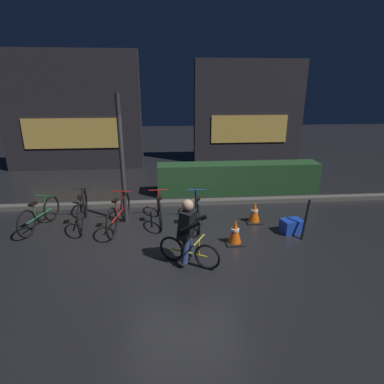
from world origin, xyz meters
TOP-DOWN VIEW (x-y plane):
  - ground_plane at (0.00, 0.00)m, footprint 40.00×40.00m
  - sidewalk_curb at (0.00, 2.20)m, footprint 12.00×0.24m
  - hedge_row at (1.80, 3.10)m, footprint 4.80×0.70m
  - storefront_left at (-3.77, 6.50)m, footprint 5.07×0.54m
  - storefront_right at (3.10, 7.20)m, footprint 4.48×0.54m
  - street_post at (-1.32, 1.20)m, footprint 0.10×0.10m
  - parked_bike_leftmost at (-3.20, 1.00)m, footprint 0.50×1.47m
  - parked_bike_left_mid at (-2.29, 1.11)m, footprint 0.46×1.74m
  - parked_bike_center_left at (-1.43, 0.86)m, footprint 0.46×1.70m
  - parked_bike_center_right at (-0.53, 1.12)m, footprint 0.46×1.56m
  - parked_bike_right_mid at (0.35, 0.91)m, footprint 0.46×1.66m
  - traffic_cone_near at (1.02, -0.10)m, footprint 0.36×0.36m
  - traffic_cone_far at (1.70, 0.90)m, footprint 0.36×0.36m
  - blue_crate at (2.37, 0.30)m, footprint 0.49×0.40m
  - cyclist at (0.01, -0.79)m, footprint 1.06×0.68m
  - closed_umbrella at (2.55, 0.05)m, footprint 0.25×0.28m

SIDE VIEW (x-z plane):
  - ground_plane at x=0.00m, z-range 0.00..0.00m
  - sidewalk_curb at x=0.00m, z-range 0.00..0.12m
  - blue_crate at x=2.37m, z-range 0.00..0.30m
  - traffic_cone_far at x=1.70m, z-range -0.01..0.50m
  - traffic_cone_near at x=1.02m, z-range -0.01..0.52m
  - parked_bike_leftmost at x=-3.20m, z-range -0.03..0.67m
  - parked_bike_center_right at x=-0.53m, z-range -0.03..0.69m
  - parked_bike_right_mid at x=0.35m, z-range -0.04..0.73m
  - parked_bike_center_left at x=-1.43m, z-range -0.04..0.75m
  - parked_bike_left_mid at x=-2.29m, z-range -0.04..0.77m
  - closed_umbrella at x=2.55m, z-range 0.00..0.82m
  - hedge_row at x=1.80m, z-range 0.00..0.90m
  - cyclist at x=0.01m, z-range 0.01..1.25m
  - street_post at x=-1.32m, z-range 0.00..2.93m
  - storefront_right at x=3.10m, z-range -0.01..4.07m
  - storefront_left at x=-3.77m, z-range -0.01..4.31m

